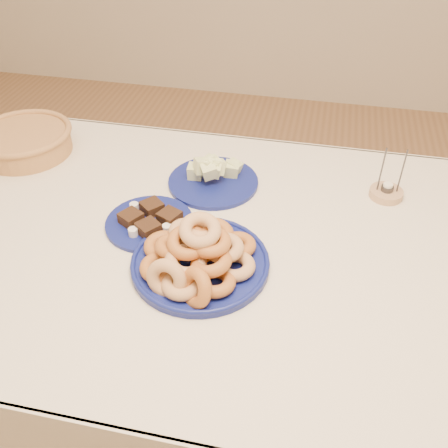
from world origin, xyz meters
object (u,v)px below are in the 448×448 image
(donut_platter, at_px, (199,256))
(candle_holder, at_px, (386,192))
(wicker_basket, at_px, (24,140))
(dining_table, at_px, (228,270))
(melon_plate, at_px, (213,175))
(brownie_plate, at_px, (150,221))

(donut_platter, bearing_deg, candle_holder, 41.27)
(wicker_basket, bearing_deg, dining_table, -22.09)
(melon_plate, distance_m, wicker_basket, 0.65)
(melon_plate, xyz_separation_m, candle_holder, (0.51, 0.04, -0.02))
(wicker_basket, relative_size, candle_holder, 1.97)
(candle_holder, bearing_deg, donut_platter, -138.73)
(dining_table, bearing_deg, melon_plate, 111.18)
(melon_plate, xyz_separation_m, brownie_plate, (-0.13, -0.23, -0.02))
(brownie_plate, bearing_deg, dining_table, -5.86)
(melon_plate, height_order, candle_holder, candle_holder)
(candle_holder, bearing_deg, melon_plate, -175.31)
(brownie_plate, height_order, candle_holder, candle_holder)
(melon_plate, bearing_deg, dining_table, -68.82)
(melon_plate, bearing_deg, wicker_basket, 175.54)
(dining_table, distance_m, melon_plate, 0.30)
(dining_table, bearing_deg, brownie_plate, 174.14)
(dining_table, xyz_separation_m, candle_holder, (0.41, 0.29, 0.12))
(wicker_basket, height_order, candle_holder, candle_holder)
(brownie_plate, bearing_deg, candle_holder, 23.10)
(wicker_basket, bearing_deg, brownie_plate, -28.16)
(dining_table, height_order, donut_platter, donut_platter)
(donut_platter, relative_size, brownie_plate, 1.42)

